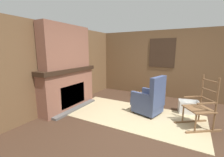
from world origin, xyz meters
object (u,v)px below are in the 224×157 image
laundry_basket (189,107)px  armchair (149,101)px  firewood_stack (136,94)px  rocking_chair (200,110)px  storage_case (73,64)px  oil_lamp_vase (59,65)px

laundry_basket → armchair: bearing=-149.1°
armchair → firewood_stack: armchair is taller
rocking_chair → storage_case: (-3.41, -0.23, 0.86)m
laundry_basket → oil_lamp_vase: 3.69m
armchair → laundry_basket: size_ratio=1.90×
armchair → storage_case: storage_case is taller
firewood_stack → oil_lamp_vase: oil_lamp_vase is taller
firewood_stack → oil_lamp_vase: bearing=-120.3°
firewood_stack → storage_case: 2.62m
armchair → storage_case: 2.46m
rocking_chair → storage_case: size_ratio=5.07×
firewood_stack → storage_case: (-1.39, -1.86, 1.21)m
oil_lamp_vase → storage_case: bearing=90.0°
rocking_chair → firewood_stack: 2.61m
storage_case → laundry_basket: bearing=16.9°
laundry_basket → firewood_stack: bearing=153.6°
storage_case → oil_lamp_vase: bearing=-90.0°
armchair → firewood_stack: 1.71m
laundry_basket → storage_case: bearing=-163.1°
firewood_stack → oil_lamp_vase: size_ratio=1.39×
firewood_stack → storage_case: bearing=-126.9°
laundry_basket → oil_lamp_vase: oil_lamp_vase is taller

